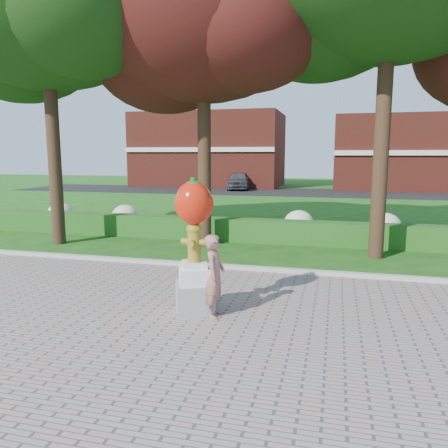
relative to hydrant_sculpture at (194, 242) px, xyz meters
name	(u,v)px	position (x,y,z in m)	size (l,w,h in m)	color
ground	(214,310)	(0.29, 0.30, -1.42)	(100.00, 100.00, 0.00)	#194912
walkway	(116,429)	(0.29, -3.70, -1.40)	(40.00, 14.00, 0.04)	gray
curb	(244,268)	(0.29, 3.30, -1.34)	(40.00, 0.18, 0.15)	#ADADA5
lawn_hedge	(268,231)	(0.29, 7.30, -1.02)	(24.00, 0.70, 0.80)	#244B15
hydrangea_row	(287,223)	(0.86, 8.30, -0.87)	(20.10, 1.10, 0.99)	beige
street	(307,192)	(0.29, 28.30, -1.41)	(50.00, 8.00, 0.02)	black
building_left	(210,150)	(-9.71, 34.30, 2.08)	(14.00, 8.00, 7.00)	maroon
building_right	(404,153)	(8.29, 34.30, 1.78)	(12.00, 8.00, 6.40)	maroon
tree_far_left	(44,1)	(-6.82, 5.39, 6.55)	(9.00, 7.68, 11.66)	black
tree_mid_left	(201,20)	(-1.81, 6.39, 5.88)	(8.25, 7.04, 10.69)	black
hydrant_sculpture	(194,242)	(0.00, 0.00, 0.00)	(0.93, 0.93, 2.60)	gray
woman	(215,276)	(0.43, -0.12, -0.60)	(0.57, 0.37, 1.56)	#9E655A
parked_car	(239,180)	(-5.80, 29.93, -0.60)	(1.89, 4.69, 1.60)	#44474D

